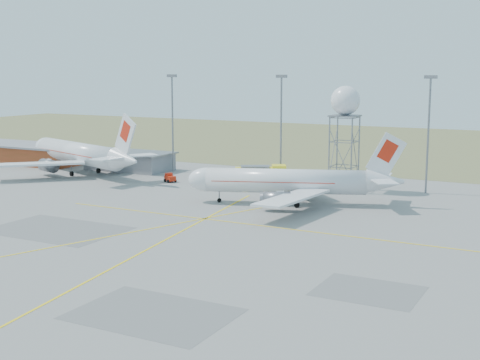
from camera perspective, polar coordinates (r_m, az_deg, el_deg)
The scene contains 12 objects.
ground at distance 70.35m, azimuth -11.77°, elevation -8.50°, with size 400.00×400.00×0.00m, color gray.
grass_strip at distance 197.21m, azimuth 15.14°, elevation 2.82°, with size 400.00×120.00×0.03m, color olive.
building_orange at distance 164.83m, azimuth -18.18°, elevation 2.20°, with size 33.00×12.00×4.30m.
building_grey at distance 146.42m, azimuth -9.42°, elevation 1.62°, with size 19.00×10.00×3.90m.
mast_a at distance 141.24m, azimuth -5.79°, elevation 5.54°, with size 2.20×0.50×20.50m.
mast_b at distance 129.08m, azimuth 3.53°, elevation 5.22°, with size 2.20×0.50×20.50m.
mast_c at distance 120.27m, azimuth 15.80°, elevation 4.58°, with size 2.20×0.50×20.50m.
airliner_main at distance 107.45m, azimuth 4.23°, elevation -0.16°, with size 33.72×31.67×11.85m.
airliner_far at distance 142.68m, azimuth -13.43°, elevation 2.16°, with size 38.41×36.17×13.43m.
radar_tower at distance 119.78m, azimuth 8.91°, elevation 4.04°, with size 5.16×5.16×18.66m.
fire_truck at distance 125.06m, azimuth 1.91°, elevation 0.37°, with size 9.93×7.25×3.82m.
baggage_tug at distance 129.50m, azimuth -5.99°, elevation 0.11°, with size 2.64×2.52×1.72m.
Camera 1 is at (43.25, -51.22, 21.32)m, focal length 50.00 mm.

